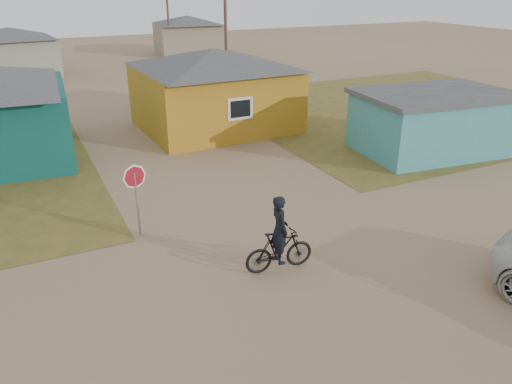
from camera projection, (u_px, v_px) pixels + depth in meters
ground at (329, 277)px, 12.70m from camera, size 120.00×120.00×0.00m
grass_ne at (406, 108)px, 29.06m from camera, size 20.00×18.00×0.00m
house_yellow at (215, 88)px, 24.46m from camera, size 7.72×6.76×3.90m
shed_turquoise at (432, 122)px, 21.36m from camera, size 6.71×4.93×2.60m
house_pale_west at (12, 51)px, 37.60m from camera, size 7.04×6.15×3.60m
house_beige_east at (188, 34)px, 48.99m from camera, size 6.95×6.05×3.60m
utility_pole_near at (226, 26)px, 31.83m from camera, size 1.40×0.20×8.00m
utility_pole_far at (168, 11)px, 45.43m from camera, size 1.40×0.20×8.00m
stop_sign at (135, 183)px, 14.11m from camera, size 0.72×0.14×2.21m
cyclist at (279, 244)px, 12.72m from camera, size 1.88×0.70×2.08m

